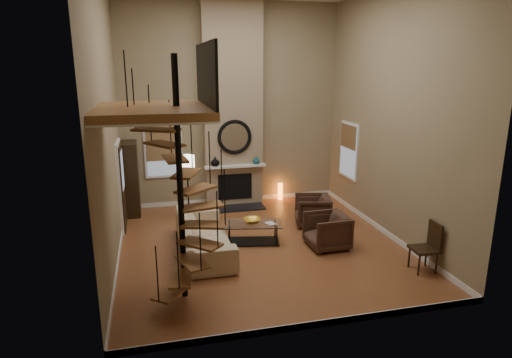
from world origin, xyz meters
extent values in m
cube|color=#A56135|center=(0.00, 0.00, -0.01)|extent=(6.00, 6.50, 0.01)
cube|color=#92815E|center=(0.00, 3.25, 2.75)|extent=(6.00, 0.02, 5.50)
cube|color=#92815E|center=(0.00, -3.25, 2.75)|extent=(6.00, 0.02, 5.50)
cube|color=#92815E|center=(-3.00, 0.00, 2.75)|extent=(0.02, 6.50, 5.50)
cube|color=#92815E|center=(3.00, 0.00, 2.75)|extent=(0.02, 6.50, 5.50)
cube|color=white|center=(0.00, 3.24, 0.06)|extent=(6.00, 0.02, 0.12)
cube|color=white|center=(0.00, -3.24, 0.06)|extent=(6.00, 0.02, 0.12)
cube|color=white|center=(-2.99, 0.00, 0.06)|extent=(0.02, 6.50, 0.12)
cube|color=white|center=(2.99, 0.00, 0.06)|extent=(0.02, 6.50, 0.12)
cube|color=#968062|center=(0.00, 3.06, 2.75)|extent=(1.60, 0.38, 5.50)
cube|color=black|center=(0.00, 2.57, 0.02)|extent=(1.50, 0.60, 0.04)
cube|color=black|center=(0.00, 2.86, 0.55)|extent=(0.95, 0.02, 0.72)
cube|color=white|center=(0.00, 2.78, 1.15)|extent=(1.70, 0.18, 0.06)
torus|color=black|center=(0.00, 2.84, 1.95)|extent=(0.94, 0.10, 0.94)
cylinder|color=white|center=(0.00, 2.85, 1.95)|extent=(0.80, 0.01, 0.80)
imported|color=black|center=(-0.55, 2.82, 1.30)|extent=(0.24, 0.24, 0.25)
imported|color=#174F52|center=(0.60, 2.82, 1.28)|extent=(0.20, 0.20, 0.21)
cube|color=white|center=(-1.90, 3.23, 1.60)|extent=(1.02, 0.04, 1.52)
cube|color=#8C9EB2|center=(-1.90, 3.21, 1.60)|extent=(0.90, 0.01, 1.40)
cube|color=olive|center=(-1.90, 3.19, 1.81)|extent=(0.90, 0.01, 0.98)
cube|color=white|center=(2.98, 2.00, 1.60)|extent=(0.04, 1.02, 1.52)
cube|color=#8C9EB2|center=(2.96, 2.00, 1.60)|extent=(0.01, 0.90, 1.40)
cube|color=olive|center=(2.94, 2.00, 1.98)|extent=(0.01, 0.90, 0.63)
cube|color=white|center=(-2.97, 1.80, 1.05)|extent=(0.06, 1.05, 2.16)
cube|color=black|center=(-2.94, 1.80, 1.02)|extent=(0.05, 0.90, 2.05)
cube|color=#8C9EB2|center=(-2.90, 1.80, 1.45)|extent=(0.01, 0.60, 0.90)
cube|color=#9A6232|center=(-2.15, -1.80, 3.18)|extent=(1.70, 2.20, 0.12)
cube|color=white|center=(-2.15, -1.80, 3.10)|extent=(1.70, 2.20, 0.03)
cube|color=black|center=(-1.33, -1.80, 3.71)|extent=(0.04, 2.20, 0.94)
cylinder|color=black|center=(-1.80, -1.80, 2.01)|extent=(0.10, 0.10, 4.02)
cube|color=#9A6232|center=(-2.02, -2.08, 0.26)|extent=(0.71, 0.78, 0.04)
cylinder|color=black|center=(-2.24, -2.37, 0.73)|extent=(0.02, 0.02, 0.94)
cube|color=#9A6232|center=(-1.86, -2.15, 0.52)|extent=(0.46, 0.77, 0.04)
cylinder|color=black|center=(-1.93, -2.51, 0.99)|extent=(0.02, 0.02, 0.94)
cube|color=#9A6232|center=(-1.69, -2.14, 0.78)|extent=(0.55, 0.79, 0.04)
cylinder|color=black|center=(-1.58, -2.48, 1.25)|extent=(0.02, 0.02, 0.94)
cube|color=#9A6232|center=(-1.54, -2.05, 1.04)|extent=(0.75, 0.74, 0.04)
cylinder|color=black|center=(-1.28, -2.30, 1.51)|extent=(0.02, 0.02, 0.94)
cube|color=#9A6232|center=(-1.45, -1.90, 1.30)|extent=(0.79, 0.53, 0.04)
cylinder|color=black|center=(-1.11, -2.00, 1.77)|extent=(0.02, 0.02, 0.94)
cube|color=#9A6232|center=(-1.45, -1.73, 1.56)|extent=(0.77, 0.48, 0.04)
cylinder|color=black|center=(-1.10, -1.65, 2.03)|extent=(0.02, 0.02, 0.94)
cube|color=#9A6232|center=(-1.52, -1.57, 1.82)|extent=(0.77, 0.72, 0.04)
cylinder|color=black|center=(-1.25, -1.34, 2.29)|extent=(0.02, 0.02, 0.94)
cube|color=#9A6232|center=(-1.67, -1.47, 2.08)|extent=(0.58, 0.79, 0.04)
cylinder|color=black|center=(-1.53, -1.13, 2.55)|extent=(0.02, 0.02, 0.94)
cube|color=#9A6232|center=(-1.84, -1.44, 2.34)|extent=(0.41, 0.75, 0.04)
cylinder|color=black|center=(-1.88, -1.08, 2.81)|extent=(0.02, 0.02, 0.94)
cube|color=#9A6232|center=(-2.00, -1.50, 2.60)|extent=(0.68, 0.79, 0.04)
cylinder|color=black|center=(-2.20, -1.20, 3.07)|extent=(0.02, 0.02, 0.94)
cube|color=#9A6232|center=(-2.12, -1.63, 2.86)|extent=(0.80, 0.64, 0.04)
cylinder|color=black|center=(-2.44, -1.46, 3.33)|extent=(0.02, 0.02, 0.94)
cube|color=#9A6232|center=(-2.16, -1.80, 3.12)|extent=(0.72, 0.34, 0.04)
cylinder|color=black|center=(-2.52, -1.80, 3.59)|extent=(0.02, 0.02, 0.94)
cube|color=black|center=(-2.79, 2.82, 0.95)|extent=(0.41, 0.87, 1.96)
imported|color=#CBB38D|center=(-1.26, -0.02, 0.40)|extent=(1.01, 2.59, 0.76)
imported|color=#432A1F|center=(1.64, 0.90, 0.35)|extent=(1.02, 1.00, 0.77)
imported|color=#432A1F|center=(1.46, -0.44, 0.35)|extent=(0.88, 0.86, 0.78)
cube|color=silver|center=(-0.13, 0.18, 0.44)|extent=(1.38, 0.88, 0.02)
cube|color=black|center=(-0.13, 0.18, 0.03)|extent=(1.25, 0.75, 0.02)
cylinder|color=black|center=(-0.68, 0.06, 0.22)|extent=(0.04, 0.04, 0.47)
cylinder|color=black|center=(0.33, -0.14, 0.22)|extent=(0.04, 0.04, 0.47)
cylinder|color=black|center=(-0.60, 0.49, 0.22)|extent=(0.04, 0.04, 0.47)
cylinder|color=black|center=(0.42, 0.29, 0.22)|extent=(0.04, 0.04, 0.47)
imported|color=gold|center=(-0.13, 0.23, 0.50)|extent=(0.38, 0.38, 0.09)
imported|color=gray|center=(0.22, 0.03, 0.46)|extent=(0.25, 0.29, 0.02)
cylinder|color=black|center=(-1.38, 1.87, 0.01)|extent=(0.34, 0.34, 0.03)
cylinder|color=black|center=(-1.38, 1.87, 0.80)|extent=(0.04, 0.04, 1.46)
cylinder|color=#F2E5C6|center=(-1.38, 1.87, 1.55)|extent=(0.38, 0.38, 0.30)
cylinder|color=orange|center=(1.39, 3.09, 0.25)|extent=(0.13, 0.13, 0.47)
cube|color=black|center=(2.72, -1.94, 0.44)|extent=(0.48, 0.48, 0.05)
cube|color=black|center=(2.93, -1.96, 0.70)|extent=(0.07, 0.44, 0.54)
cylinder|color=black|center=(2.53, -2.11, 0.21)|extent=(0.04, 0.04, 0.43)
cylinder|color=black|center=(2.89, -2.14, 0.21)|extent=(0.04, 0.04, 0.43)
cylinder|color=black|center=(2.56, -1.75, 0.21)|extent=(0.04, 0.04, 0.43)
cylinder|color=black|center=(2.92, -1.78, 0.21)|extent=(0.04, 0.04, 0.43)
camera|label=1|loc=(-2.22, -8.67, 3.86)|focal=30.64mm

